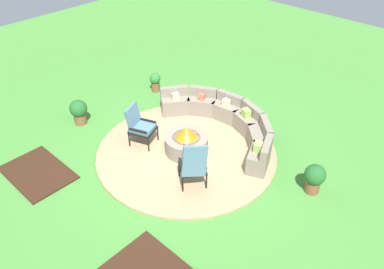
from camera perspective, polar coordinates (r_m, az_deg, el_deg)
ground_plane at (r=9.48m, az=-0.82°, el=-2.72°), size 24.00×24.00×0.00m
patio_circle at (r=9.46m, az=-0.83°, el=-2.58°), size 4.44×4.44×0.06m
mulch_bed_left at (r=9.57m, az=-22.11°, el=-5.33°), size 1.71×1.17×0.04m
fire_pit at (r=9.28m, az=-0.84°, el=-1.12°), size 1.06×1.06×0.71m
curved_stone_bench at (r=10.03m, az=5.22°, el=2.12°), size 3.86×1.78×0.75m
lounge_chair_front_left at (r=9.50m, az=-7.89°, el=1.49°), size 0.76×0.72×1.05m
lounge_chair_front_right at (r=8.14m, az=0.20°, el=-4.54°), size 0.77×0.81×1.17m
potted_plant_0 at (r=10.76m, az=-16.62°, el=3.42°), size 0.48×0.48×0.71m
potted_plant_1 at (r=11.96m, az=-5.53°, el=7.94°), size 0.34×0.34×0.60m
potted_plant_2 at (r=8.61m, az=17.89°, el=-6.14°), size 0.46×0.46×0.71m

